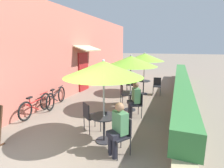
# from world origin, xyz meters

# --- Properties ---
(cafe_facade_wall) EXTENTS (0.98, 13.76, 4.20)m
(cafe_facade_wall) POSITION_xyz_m (-2.54, 6.74, 2.09)
(cafe_facade_wall) COLOR #C66B5B
(cafe_facade_wall) RESTS_ON ground_plane
(planter_hedge) EXTENTS (0.60, 12.76, 1.01)m
(planter_hedge) POSITION_xyz_m (2.75, 6.78, 0.54)
(planter_hedge) COLOR tan
(planter_hedge) RESTS_ON ground_plane
(patio_table_near) EXTENTS (0.68, 0.68, 0.70)m
(patio_table_near) POSITION_xyz_m (0.84, 1.56, 0.48)
(patio_table_near) COLOR #28282D
(patio_table_near) RESTS_ON ground_plane
(patio_umbrella_near) EXTENTS (1.95, 1.95, 2.15)m
(patio_umbrella_near) POSITION_xyz_m (0.84, 1.56, 1.91)
(patio_umbrella_near) COLOR #B7B7BC
(patio_umbrella_near) RESTS_ON ground_plane
(cafe_chair_near_left) EXTENTS (0.56, 0.56, 0.87)m
(cafe_chair_near_left) POSITION_xyz_m (1.43, 1.22, 0.52)
(cafe_chair_near_left) COLOR #232328
(cafe_chair_near_left) RESTS_ON ground_plane
(seated_patron_near_left) EXTENTS (0.49, 0.51, 1.25)m
(seated_patron_near_left) POSITION_xyz_m (1.36, 1.13, 0.69)
(seated_patron_near_left) COLOR #23232D
(seated_patron_near_left) RESTS_ON ground_plane
(cafe_chair_near_right) EXTENTS (0.56, 0.56, 0.87)m
(cafe_chair_near_right) POSITION_xyz_m (0.24, 1.91, 0.52)
(cafe_chair_near_right) COLOR #232328
(cafe_chair_near_right) RESTS_ON ground_plane
(coffee_cup_near) EXTENTS (0.07, 0.07, 0.09)m
(coffee_cup_near) POSITION_xyz_m (0.87, 1.64, 0.75)
(coffee_cup_near) COLOR #232328
(coffee_cup_near) RESTS_ON patio_table_near
(patio_table_mid) EXTENTS (0.68, 0.68, 0.70)m
(patio_table_mid) POSITION_xyz_m (0.88, 4.03, 0.48)
(patio_table_mid) COLOR #28282D
(patio_table_mid) RESTS_ON ground_plane
(patio_umbrella_mid) EXTENTS (1.95, 1.95, 2.15)m
(patio_umbrella_mid) POSITION_xyz_m (0.88, 4.03, 1.91)
(patio_umbrella_mid) COLOR #B7B7BC
(patio_umbrella_mid) RESTS_ON ground_plane
(cafe_chair_mid_left) EXTENTS (0.55, 0.55, 0.87)m
(cafe_chair_mid_left) POSITION_xyz_m (0.47, 4.59, 0.52)
(cafe_chair_mid_left) COLOR #232328
(cafe_chair_mid_left) RESTS_ON ground_plane
(cafe_chair_mid_right) EXTENTS (0.55, 0.55, 0.87)m
(cafe_chair_mid_right) POSITION_xyz_m (1.29, 3.48, 0.52)
(cafe_chair_mid_right) COLOR #232328
(cafe_chair_mid_right) RESTS_ON ground_plane
(seated_patron_mid_right) EXTENTS (0.51, 0.48, 1.25)m
(seated_patron_mid_right) POSITION_xyz_m (1.19, 3.43, 0.69)
(seated_patron_mid_right) COLOR #23232D
(seated_patron_mid_right) RESTS_ON ground_plane
(coffee_cup_mid) EXTENTS (0.07, 0.07, 0.09)m
(coffee_cup_mid) POSITION_xyz_m (1.01, 4.11, 0.75)
(coffee_cup_mid) COLOR teal
(coffee_cup_mid) RESTS_ON patio_table_mid
(patio_table_far) EXTENTS (0.68, 0.68, 0.70)m
(patio_table_far) POSITION_xyz_m (0.92, 6.60, 0.48)
(patio_table_far) COLOR #28282D
(patio_table_far) RESTS_ON ground_plane
(patio_umbrella_far) EXTENTS (1.95, 1.95, 2.15)m
(patio_umbrella_far) POSITION_xyz_m (0.92, 6.60, 1.91)
(patio_umbrella_far) COLOR #B7B7BC
(patio_umbrella_far) RESTS_ON ground_plane
(cafe_chair_far_left) EXTENTS (0.43, 0.43, 0.87)m
(cafe_chair_far_left) POSITION_xyz_m (1.59, 6.73, 0.52)
(cafe_chair_far_left) COLOR #232328
(cafe_chair_far_left) RESTS_ON ground_plane
(cafe_chair_far_right) EXTENTS (0.43, 0.43, 0.87)m
(cafe_chair_far_right) POSITION_xyz_m (0.25, 6.46, 0.52)
(cafe_chair_far_right) COLOR #232328
(cafe_chair_far_right) RESTS_ON ground_plane
(coffee_cup_far) EXTENTS (0.07, 0.07, 0.09)m
(coffee_cup_far) POSITION_xyz_m (0.86, 6.69, 0.75)
(coffee_cup_far) COLOR white
(coffee_cup_far) RESTS_ON patio_table_far
(bicycle_leaning) EXTENTS (0.26, 1.76, 0.75)m
(bicycle_leaning) POSITION_xyz_m (-2.20, 2.38, 0.35)
(bicycle_leaning) COLOR black
(bicycle_leaning) RESTS_ON ground_plane
(bicycle_second) EXTENTS (0.50, 1.76, 0.78)m
(bicycle_second) POSITION_xyz_m (-2.13, 3.43, 0.36)
(bicycle_second) COLOR black
(bicycle_second) RESTS_ON ground_plane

